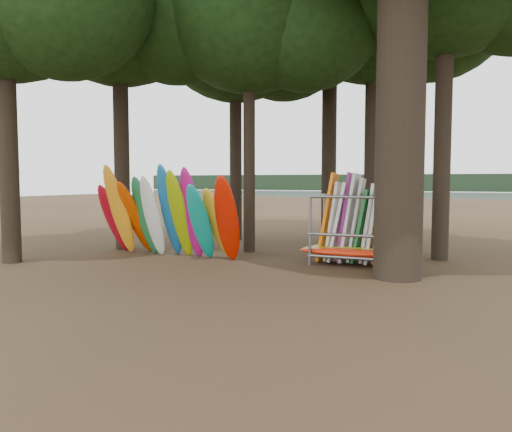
% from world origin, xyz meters
% --- Properties ---
extents(ground, '(120.00, 120.00, 0.00)m').
position_xyz_m(ground, '(0.00, 0.00, 0.00)').
color(ground, '#47331E').
rests_on(ground, ground).
extents(lake, '(160.00, 160.00, 0.00)m').
position_xyz_m(lake, '(0.00, 60.00, 0.00)').
color(lake, gray).
rests_on(lake, ground).
extents(far_shore, '(160.00, 4.00, 4.00)m').
position_xyz_m(far_shore, '(0.00, 110.00, 2.00)').
color(far_shore, black).
rests_on(far_shore, ground).
extents(oak_1, '(8.07, 8.07, 12.83)m').
position_xyz_m(oak_1, '(-3.30, 6.27, 9.29)').
color(oak_1, black).
rests_on(oak_1, ground).
extents(kayak_row, '(5.31, 2.07, 3.18)m').
position_xyz_m(kayak_row, '(-3.24, 0.83, 1.35)').
color(kayak_row, '#B00A1A').
rests_on(kayak_row, ground).
extents(storage_rack, '(3.17, 1.54, 2.78)m').
position_xyz_m(storage_rack, '(2.79, 1.96, 0.99)').
color(storage_rack, slate).
rests_on(storage_rack, ground).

